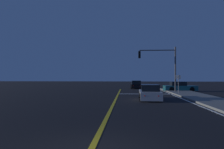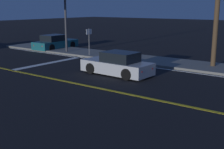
{
  "view_description": "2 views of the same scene",
  "coord_description": "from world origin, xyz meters",
  "px_view_note": "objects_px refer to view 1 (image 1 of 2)",
  "views": [
    {
      "loc": [
        0.99,
        -5.29,
        2.05
      ],
      "look_at": [
        -0.69,
        18.43,
        2.26
      ],
      "focal_mm": 33.53,
      "sensor_mm": 36.0,
      "label": 1
    },
    {
      "loc": [
        -10.85,
        3.33,
        3.87
      ],
      "look_at": [
        -0.48,
        11.05,
        0.93
      ],
      "focal_mm": 47.95,
      "sensor_mm": 36.0,
      "label": 2
    }
  ],
  "objects_px": {
    "car_lead_oncoming_teal": "(180,87)",
    "street_sign_corner": "(178,81)",
    "car_distant_tail_black": "(136,85)",
    "traffic_signal_near_right": "(162,62)",
    "car_parked_curb_silver": "(150,93)"
  },
  "relations": [
    {
      "from": "car_lead_oncoming_teal",
      "to": "traffic_signal_near_right",
      "type": "height_order",
      "value": "traffic_signal_near_right"
    },
    {
      "from": "traffic_signal_near_right",
      "to": "street_sign_corner",
      "type": "height_order",
      "value": "traffic_signal_near_right"
    },
    {
      "from": "car_distant_tail_black",
      "to": "traffic_signal_near_right",
      "type": "bearing_deg",
      "value": -74.42
    },
    {
      "from": "car_lead_oncoming_teal",
      "to": "traffic_signal_near_right",
      "type": "distance_m",
      "value": 5.13
    },
    {
      "from": "car_parked_curb_silver",
      "to": "traffic_signal_near_right",
      "type": "bearing_deg",
      "value": 75.82
    },
    {
      "from": "car_parked_curb_silver",
      "to": "traffic_signal_near_right",
      "type": "height_order",
      "value": "traffic_signal_near_right"
    },
    {
      "from": "car_parked_curb_silver",
      "to": "street_sign_corner",
      "type": "xyz_separation_m",
      "value": [
        3.79,
        5.45,
        0.92
      ]
    },
    {
      "from": "car_lead_oncoming_teal",
      "to": "traffic_signal_near_right",
      "type": "xyz_separation_m",
      "value": [
        -2.88,
        -2.65,
        3.32
      ]
    },
    {
      "from": "car_lead_oncoming_teal",
      "to": "traffic_signal_near_right",
      "type": "relative_size",
      "value": 0.77
    },
    {
      "from": "car_distant_tail_black",
      "to": "car_parked_curb_silver",
      "type": "xyz_separation_m",
      "value": [
        0.44,
        -17.51,
        -0.0
      ]
    },
    {
      "from": "street_sign_corner",
      "to": "car_distant_tail_black",
      "type": "bearing_deg",
      "value": 109.32
    },
    {
      "from": "car_lead_oncoming_teal",
      "to": "street_sign_corner",
      "type": "xyz_separation_m",
      "value": [
        -1.47,
        -5.45,
        0.92
      ]
    },
    {
      "from": "car_lead_oncoming_teal",
      "to": "street_sign_corner",
      "type": "distance_m",
      "value": 5.72
    },
    {
      "from": "car_distant_tail_black",
      "to": "traffic_signal_near_right",
      "type": "height_order",
      "value": "traffic_signal_near_right"
    },
    {
      "from": "traffic_signal_near_right",
      "to": "car_lead_oncoming_teal",
      "type": "bearing_deg",
      "value": -137.4
    }
  ]
}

